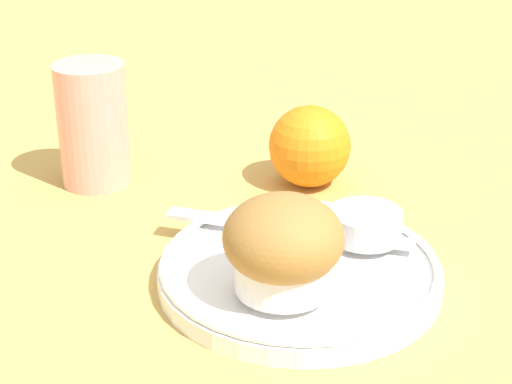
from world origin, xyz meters
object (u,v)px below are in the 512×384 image
object	(u,v)px
muffin	(283,246)
orange_fruit	(310,146)
butter_knife	(292,228)
juice_glass	(93,125)

from	to	relation	value
muffin	orange_fruit	distance (m)	0.22
muffin	orange_fruit	world-z (taller)	muffin
butter_knife	orange_fruit	size ratio (longest dim) A/B	2.47
muffin	orange_fruit	xyz separation A→B (m)	(0.07, 0.21, -0.02)
butter_knife	juice_glass	distance (m)	0.23
butter_knife	juice_glass	world-z (taller)	juice_glass
muffin	orange_fruit	bearing A→B (deg)	72.50
muffin	butter_knife	xyz separation A→B (m)	(0.02, 0.08, -0.03)
orange_fruit	juice_glass	distance (m)	0.20
muffin	butter_knife	distance (m)	0.09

